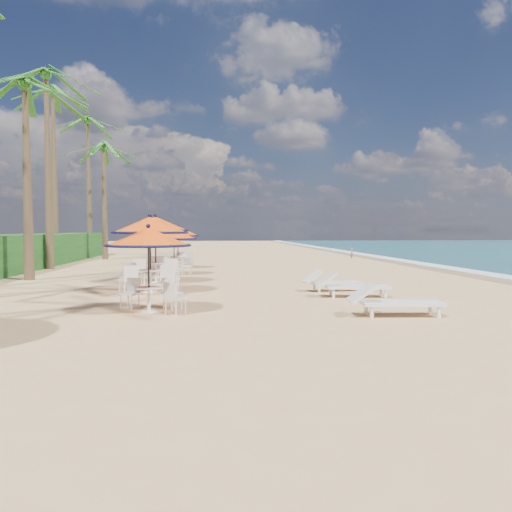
{
  "coord_description": "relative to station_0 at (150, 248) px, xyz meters",
  "views": [
    {
      "loc": [
        -3.45,
        -12.76,
        2.04
      ],
      "look_at": [
        -1.91,
        3.25,
        1.2
      ],
      "focal_mm": 35.0,
      "sensor_mm": 36.0,
      "label": 1
    }
  ],
  "objects": [
    {
      "name": "lounger_near",
      "position": [
        5.75,
        -1.1,
        -1.23
      ],
      "size": [
        2.26,
        0.87,
        0.79
      ],
      "rotation": [
        0.0,
        0.0,
        -0.08
      ],
      "color": "white",
      "rests_on": "ground"
    },
    {
      "name": "palm_6",
      "position": [
        -5.73,
        23.09,
        5.64
      ],
      "size": [
        5.0,
        5.0,
        7.98
      ],
      "color": "brown",
      "rests_on": "ground"
    },
    {
      "name": "palm_3",
      "position": [
        -5.86,
        8.63,
        5.8
      ],
      "size": [
        5.0,
        5.0,
        8.14
      ],
      "color": "brown",
      "rests_on": "ground"
    },
    {
      "name": "ground",
      "position": [
        4.87,
        0.31,
        -1.6
      ],
      "size": [
        160.0,
        160.0,
        0.0
      ],
      "primitive_type": "plane",
      "color": "tan",
      "rests_on": "ground"
    },
    {
      "name": "lounger_far",
      "position": [
        5.49,
        3.77,
        -1.27
      ],
      "size": [
        2.04,
        0.86,
        0.71
      ],
      "rotation": [
        0.0,
        0.0,
        0.12
      ],
      "color": "white",
      "rests_on": "ground"
    },
    {
      "name": "palm_7",
      "position": [
        -7.59,
        26.66,
        8.04
      ],
      "size": [
        5.0,
        5.0,
        10.53
      ],
      "color": "brown",
      "rests_on": "ground"
    },
    {
      "name": "lounger_mid",
      "position": [
        5.72,
        2.27,
        -1.23
      ],
      "size": [
        2.26,
        0.89,
        0.79
      ],
      "rotation": [
        0.0,
        0.0,
        -0.09
      ],
      "color": "white",
      "rests_on": "ground"
    },
    {
      "name": "station_0",
      "position": [
        0.0,
        0.0,
        0.0
      ],
      "size": [
        2.1,
        2.1,
        2.19
      ],
      "color": "black",
      "rests_on": "ground"
    },
    {
      "name": "station_4",
      "position": [
        -0.12,
        14.43,
        0.08
      ],
      "size": [
        2.21,
        2.21,
        2.3
      ],
      "color": "black",
      "rests_on": "ground"
    },
    {
      "name": "station_2",
      "position": [
        -0.59,
        7.05,
        0.35
      ],
      "size": [
        2.56,
        2.63,
        2.67
      ],
      "color": "black",
      "rests_on": "ground"
    },
    {
      "name": "wetsand_band",
      "position": [
        13.27,
        10.31,
        -1.6
      ],
      "size": [
        1.4,
        140.0,
        0.02
      ],
      "primitive_type": "cube",
      "color": "olive",
      "rests_on": "ground"
    },
    {
      "name": "station_1",
      "position": [
        -0.49,
        3.91,
        0.28
      ],
      "size": [
        2.47,
        2.47,
        2.58
      ],
      "color": "black",
      "rests_on": "ground"
    },
    {
      "name": "station_3",
      "position": [
        -0.12,
        10.47,
        -0.01
      ],
      "size": [
        2.09,
        2.15,
        2.17
      ],
      "color": "black",
      "rests_on": "ground"
    },
    {
      "name": "palm_5",
      "position": [
        -8.03,
        19.62,
        8.28
      ],
      "size": [
        5.0,
        5.0,
        10.78
      ],
      "color": "brown",
      "rests_on": "ground"
    },
    {
      "name": "person",
      "position": [
        11.57,
        22.03,
        -1.2
      ],
      "size": [
        0.27,
        0.34,
        0.82
      ],
      "primitive_type": "imported",
      "rotation": [
        0.0,
        0.0,
        1.31
      ],
      "color": "#94604B",
      "rests_on": "ground"
    },
    {
      "name": "palm_4",
      "position": [
        -6.81,
        14.43,
        7.8
      ],
      "size": [
        5.0,
        5.0,
        10.27
      ],
      "color": "brown",
      "rests_on": "ground"
    },
    {
      "name": "foam_strip",
      "position": [
        14.17,
        10.31,
        -1.6
      ],
      "size": [
        1.2,
        140.0,
        0.04
      ],
      "primitive_type": "cube",
      "color": "white",
      "rests_on": "ground"
    }
  ]
}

